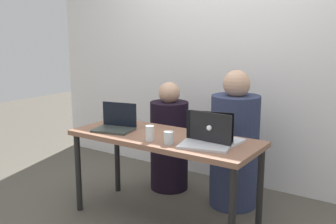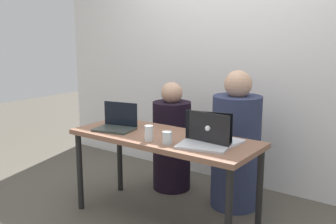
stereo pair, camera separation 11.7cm
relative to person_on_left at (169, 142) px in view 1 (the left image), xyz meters
The scene contains 10 objects.
ground_plane 0.83m from the person_on_left, 60.09° to the right, with size 12.00×12.00×0.00m, color #524D43.
back_wall 0.99m from the person_on_left, 58.70° to the left, with size 4.50×0.10×2.41m, color silver.
desk 0.71m from the person_on_left, 60.09° to the right, with size 1.53×0.60×0.72m.
person_on_left is the anchor object (origin of this frame).
person_on_right 0.69m from the person_on_left, ahead, with size 0.46×0.46×1.21m.
laptop_front_left 0.73m from the person_on_left, 98.18° to the right, with size 0.36×0.29×0.22m.
laptop_back_right 0.98m from the person_on_left, 34.84° to the right, with size 0.36×0.29×0.24m.
laptop_front_right 1.03m from the person_on_left, 40.54° to the right, with size 0.40×0.32×0.23m.
water_glass_right 0.96m from the person_on_left, 56.71° to the right, with size 0.07×0.07×0.09m.
water_glass_center 0.90m from the person_on_left, 66.30° to the right, with size 0.06×0.06×0.12m.
Camera 1 is at (1.69, -2.47, 1.53)m, focal length 42.00 mm.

